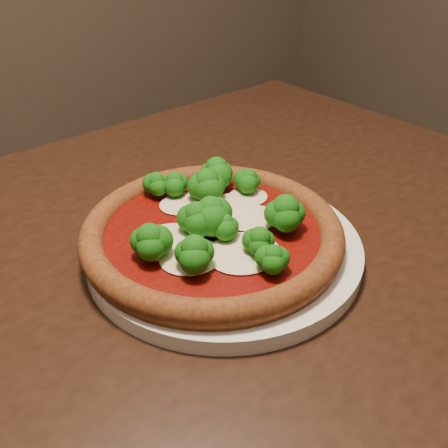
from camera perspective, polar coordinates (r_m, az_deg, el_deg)
dining_table at (r=0.62m, az=-6.94°, el=-12.31°), size 1.23×0.88×0.75m
plate at (r=0.57m, az=0.00°, el=-2.63°), size 0.31×0.31×0.02m
pizza at (r=0.55m, az=-1.28°, el=-0.33°), size 0.29×0.29×0.06m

